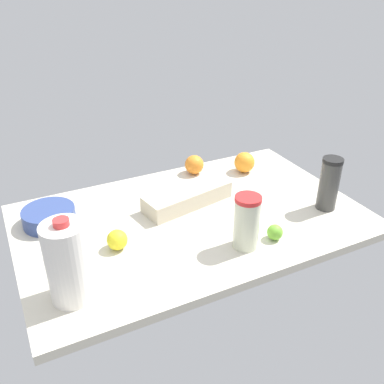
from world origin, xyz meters
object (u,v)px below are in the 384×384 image
Objects in this scene: shaker_bottle at (329,184)px; orange_far_back at (244,162)px; egg_carton at (187,197)px; mixing_bowl at (49,216)px; lime_by_jug at (72,258)px; orange_near_front at (194,165)px; tumbler_cup at (247,222)px; lime_beside_bowl at (275,232)px; milk_jug at (68,262)px; lemon_loose at (117,240)px.

orange_far_back is (10.62, -38.59, -5.57)cm from shaker_bottle.
shaker_bottle reaches higher than egg_carton.
egg_carton reaches higher than mixing_bowl.
lime_by_jug is (90.43, -8.08, -7.36)cm from shaker_bottle.
tumbler_cup is at bearing 80.65° from orange_near_front.
tumbler_cup is 12.49cm from lime_beside_bowl.
shaker_bottle is at bearing 105.39° from orange_far_back.
orange_near_front is 71.39cm from lime_by_jug.
egg_carton is at bearing -148.19° from milk_jug.
lime_beside_bowl is 0.79× the size of lemon_loose.
mixing_bowl is (48.20, -9.48, -0.32)cm from egg_carton.
tumbler_cup is at bearing 9.96° from shaker_bottle.
lime_by_jug is at bearing -102.15° from milk_jug.
milk_jug is at bearing 39.77° from orange_near_front.
lemon_loose reaches higher than lime_beside_bowl.
lime_by_jug is at bearing 32.73° from orange_near_front.
lemon_loose is at bearing -20.60° from lime_beside_bowl.
lime_beside_bowl is at bearing 174.32° from tumbler_cup.
lemon_loose is at bearing -7.40° from shaker_bottle.
milk_jug reaches higher than egg_carton.
lime_beside_bowl is (28.56, 7.95, -7.31)cm from shaker_bottle.
shaker_bottle is at bearing -170.04° from tumbler_cup.
shaker_bottle reaches higher than mixing_bowl.
orange_far_back is at bearing -156.27° from lemon_loose.
orange_far_back reaches higher than orange_near_front.
lime_by_jug is 0.98× the size of lime_beside_bowl.
orange_near_front is at bearing -99.35° from tumbler_cup.
tumbler_cup is at bearing -5.68° from lime_beside_bowl.
milk_jug is at bearing 88.67° from mixing_bowl.
milk_jug reaches higher than tumbler_cup.
milk_jug is 4.80× the size of lime_beside_bowl.
shaker_bottle reaches higher than lemon_loose.
shaker_bottle is 3.80× the size of lime_beside_bowl.
lime_by_jug is (-2.06, 26.08, -0.28)cm from mixing_bowl.
milk_jug is at bearing -1.16° from tumbler_cup.
shaker_bottle is 0.58× the size of egg_carton.
tumbler_cup reaches higher than orange_far_back.
lime_by_jug is (-2.99, -13.87, -9.12)cm from milk_jug.
shaker_bottle is at bearing -164.45° from lime_beside_bowl.
orange_near_front reaches higher than mixing_bowl.
lime_beside_bowl is at bearing 91.92° from orange_near_front.
orange_far_back is 71.37cm from lemon_loose.
tumbler_cup is at bearing 88.36° from egg_carton.
tumbler_cup is 3.54× the size of lime_by_jug.
lime_beside_bowl is 50.63cm from lemon_loose.
shaker_bottle is 93.61cm from milk_jug.
tumbler_cup is at bearing 163.71° from lime_by_jug.
orange_far_back is (-28.58, -45.47, -4.70)cm from tumbler_cup.
egg_carton is 6.52× the size of lime_beside_bowl.
lemon_loose is (45.56, 36.80, -0.72)cm from orange_near_front.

